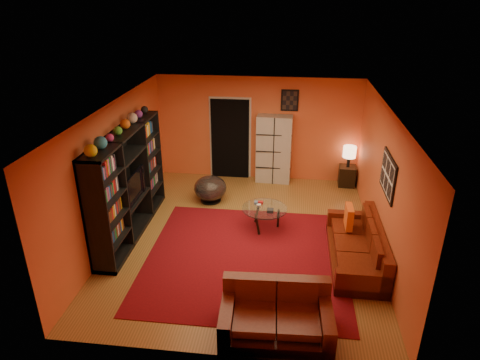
# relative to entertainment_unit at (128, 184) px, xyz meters

# --- Properties ---
(floor) EXTENTS (6.00, 6.00, 0.00)m
(floor) POSITION_rel_entertainment_unit_xyz_m (2.27, 0.00, -1.05)
(floor) COLOR brown
(floor) RESTS_ON ground
(ceiling) EXTENTS (6.00, 6.00, 0.00)m
(ceiling) POSITION_rel_entertainment_unit_xyz_m (2.27, 0.00, 1.55)
(ceiling) COLOR white
(ceiling) RESTS_ON wall_back
(wall_back) EXTENTS (6.00, 0.00, 6.00)m
(wall_back) POSITION_rel_entertainment_unit_xyz_m (2.27, 3.00, 0.25)
(wall_back) COLOR #DD5C30
(wall_back) RESTS_ON floor
(wall_front) EXTENTS (6.00, 0.00, 6.00)m
(wall_front) POSITION_rel_entertainment_unit_xyz_m (2.27, -3.00, 0.25)
(wall_front) COLOR #DD5C30
(wall_front) RESTS_ON floor
(wall_left) EXTENTS (0.00, 6.00, 6.00)m
(wall_left) POSITION_rel_entertainment_unit_xyz_m (-0.23, 0.00, 0.25)
(wall_left) COLOR #DD5C30
(wall_left) RESTS_ON floor
(wall_right) EXTENTS (0.00, 6.00, 6.00)m
(wall_right) POSITION_rel_entertainment_unit_xyz_m (4.78, 0.00, 0.25)
(wall_right) COLOR #DD5C30
(wall_right) RESTS_ON floor
(rug) EXTENTS (3.60, 3.60, 0.01)m
(rug) POSITION_rel_entertainment_unit_xyz_m (2.38, -0.70, -1.04)
(rug) COLOR #5D0A12
(rug) RESTS_ON floor
(doorway) EXTENTS (0.95, 0.10, 2.04)m
(doorway) POSITION_rel_entertainment_unit_xyz_m (1.57, 2.96, -0.03)
(doorway) COLOR black
(doorway) RESTS_ON floor
(wall_art_right) EXTENTS (0.03, 1.00, 0.70)m
(wall_art_right) POSITION_rel_entertainment_unit_xyz_m (4.75, -0.30, 0.55)
(wall_art_right) COLOR black
(wall_art_right) RESTS_ON wall_right
(wall_art_back) EXTENTS (0.42, 0.03, 0.52)m
(wall_art_back) POSITION_rel_entertainment_unit_xyz_m (3.02, 2.98, 1.00)
(wall_art_back) COLOR black
(wall_art_back) RESTS_ON wall_back
(entertainment_unit) EXTENTS (0.45, 3.00, 2.10)m
(entertainment_unit) POSITION_rel_entertainment_unit_xyz_m (0.00, 0.00, 0.00)
(entertainment_unit) COLOR black
(entertainment_unit) RESTS_ON floor
(tv) EXTENTS (0.98, 0.13, 0.56)m
(tv) POSITION_rel_entertainment_unit_xyz_m (0.05, -0.05, -0.05)
(tv) COLOR black
(tv) RESTS_ON entertainment_unit
(sofa) EXTENTS (0.89, 2.15, 0.85)m
(sofa) POSITION_rel_entertainment_unit_xyz_m (4.41, -0.54, -0.76)
(sofa) COLOR #52160A
(sofa) RESTS_ON rug
(loveseat) EXTENTS (1.61, 1.01, 0.85)m
(loveseat) POSITION_rel_entertainment_unit_xyz_m (2.99, -2.41, -0.77)
(loveseat) COLOR #52160A
(loveseat) RESTS_ON rug
(throw_pillow) EXTENTS (0.12, 0.42, 0.42)m
(throw_pillow) POSITION_rel_entertainment_unit_xyz_m (4.22, -0.06, -0.42)
(throw_pillow) COLOR #F35C1B
(throw_pillow) RESTS_ON sofa
(coffee_table) EXTENTS (0.91, 0.91, 0.46)m
(coffee_table) POSITION_rel_entertainment_unit_xyz_m (2.63, 0.41, -0.63)
(coffee_table) COLOR silver
(coffee_table) RESTS_ON floor
(storage_cabinet) EXTENTS (0.87, 0.43, 1.71)m
(storage_cabinet) POSITION_rel_entertainment_unit_xyz_m (2.69, 2.80, -0.20)
(storage_cabinet) COLOR #B7B3A9
(storage_cabinet) RESTS_ON floor
(bowl_chair) EXTENTS (0.75, 0.75, 0.60)m
(bowl_chair) POSITION_rel_entertainment_unit_xyz_m (1.32, 1.48, -0.73)
(bowl_chair) COLOR black
(bowl_chair) RESTS_ON floor
(side_table) EXTENTS (0.42, 0.42, 0.50)m
(side_table) POSITION_rel_entertainment_unit_xyz_m (4.53, 2.75, -0.80)
(side_table) COLOR black
(side_table) RESTS_ON floor
(table_lamp) EXTENTS (0.31, 0.31, 0.52)m
(table_lamp) POSITION_rel_entertainment_unit_xyz_m (4.53, 2.75, -0.18)
(table_lamp) COLOR black
(table_lamp) RESTS_ON side_table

